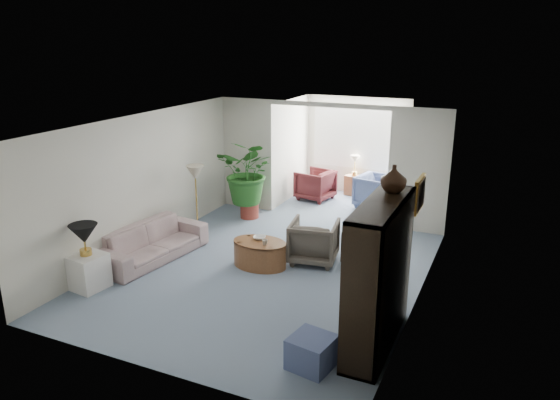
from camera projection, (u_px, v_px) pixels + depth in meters
The scene contains 26 objects.
floor at pixel (265, 272), 8.89m from camera, with size 6.00×6.00×0.00m, color #8294AC.
sunroom_floor at pixel (341, 204), 12.45m from camera, with size 2.60×2.60×0.00m, color #8294AC.
back_pier_left at pixel (247, 154), 11.88m from camera, with size 1.20×0.12×2.50m, color silver.
back_pier_right at pixel (418, 172), 10.38m from camera, with size 1.20×0.12×2.50m, color silver.
back_header at pixel (329, 105), 10.77m from camera, with size 2.60×0.12×0.10m, color silver.
window_pane at pixel (357, 138), 12.98m from camera, with size 2.20×0.02×1.50m, color white.
window_blinds at pixel (357, 138), 12.95m from camera, with size 2.20×0.02×1.50m, color white.
framed_picture at pixel (420, 194), 7.33m from camera, with size 0.04×0.50×0.40m, color #B3A58F.
sofa at pixel (152, 242), 9.35m from camera, with size 2.11×0.83×0.62m, color #B5A999.
end_table at pixel (88, 271), 8.26m from camera, with size 0.51×0.51×0.56m, color white.
table_lamp at pixel (84, 234), 8.07m from camera, with size 0.44×0.44×0.30m, color black.
floor_lamp at pixel (195, 172), 10.31m from camera, with size 0.36×0.36×0.28m, color beige.
coffee_table at pixel (260, 254), 9.07m from camera, with size 0.95×0.95×0.45m, color brown.
coffee_bowl at pixel (260, 238), 9.10m from camera, with size 0.21×0.21×0.05m, color silver.
coffee_cup at pixel (265, 242), 8.84m from camera, with size 0.10×0.10×0.09m, color #BDB5A5.
wingback_chair at pixel (314, 241), 9.21m from camera, with size 0.80×0.82×0.75m, color #5C5548.
side_table_dark at pixel (357, 247), 9.23m from camera, with size 0.46×0.37×0.55m, color black.
entertainment_cabinet at pixel (379, 276), 6.56m from camera, with size 0.46×1.72×1.91m, color black.
cabinet_urn at pixel (394, 178), 6.66m from camera, with size 0.33×0.33×0.35m, color black.
ottoman at pixel (312, 352), 6.30m from camera, with size 0.49×0.49×0.39m, color slate.
plant_pot at pixel (250, 210), 11.51m from camera, with size 0.40×0.40×0.32m, color maroon.
house_plant at pixel (249, 172), 11.25m from camera, with size 1.27×1.10×1.41m, color #255F20.
sunroom_chair_blue at pixel (376, 191), 12.14m from camera, with size 0.81×0.83×0.75m, color slate.
sunroom_chair_maroon at pixel (315, 185), 12.74m from camera, with size 0.77×0.80×0.72m, color #591E21.
sunroom_table at pixel (354, 185), 13.13m from camera, with size 0.41×0.32×0.50m, color brown.
shelf_clutter at pixel (373, 268), 6.45m from camera, with size 0.30×1.15×1.06m.
Camera 1 is at (3.58, -7.30, 3.81)m, focal length 33.91 mm.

